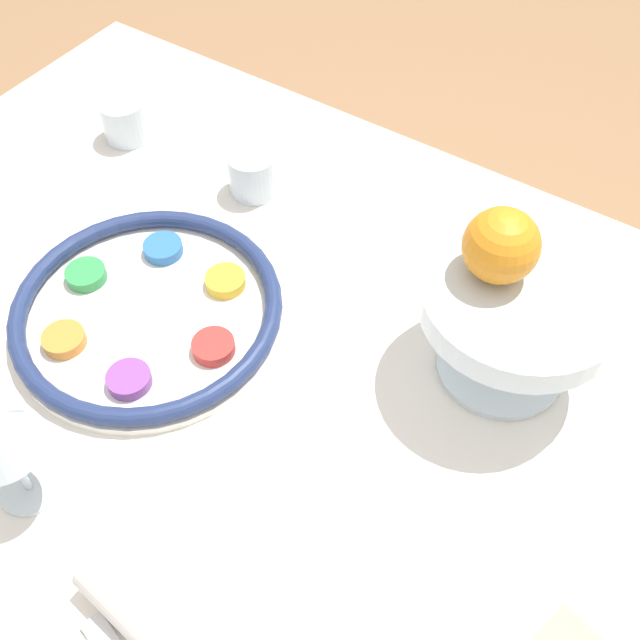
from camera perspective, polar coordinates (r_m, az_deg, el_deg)
ground_plane at (r=1.47m, az=0.44°, el=-22.21°), size 8.00×8.00×0.00m
dining_table at (r=1.12m, az=0.57°, el=-16.93°), size 1.41×0.87×0.74m
seder_plate at (r=0.86m, az=-13.00°, el=0.72°), size 0.30×0.30×0.03m
fruit_stand at (r=0.76m, az=14.82°, el=0.75°), size 0.20×0.20×0.13m
orange_fruit at (r=0.72m, az=13.64°, el=5.53°), size 0.07×0.07×0.07m
napkin_roll at (r=0.68m, az=-11.11°, el=-22.78°), size 0.20×0.07×0.05m
cup_near at (r=1.10m, az=-14.65°, el=14.55°), size 0.06×0.06×0.06m
cup_far at (r=0.98m, az=-5.15°, el=11.09°), size 0.06×0.06×0.06m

